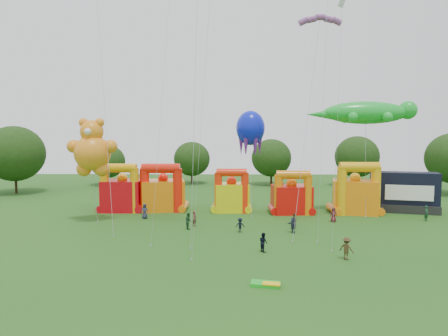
{
  "coord_description": "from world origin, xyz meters",
  "views": [
    {
      "loc": [
        -0.03,
        -25.54,
        10.48
      ],
      "look_at": [
        -0.86,
        18.0,
        6.84
      ],
      "focal_mm": 32.0,
      "sensor_mm": 36.0,
      "label": 1
    }
  ],
  "objects_px": {
    "spectator_4": "(294,221)",
    "gecko_kite": "(366,124)",
    "bouncy_castle_0": "(122,193)",
    "spectator_0": "(145,211)",
    "octopus_kite": "(251,139)",
    "teddy_bear_kite": "(92,150)",
    "stage_trailer": "(404,193)",
    "bouncy_castle_2": "(232,195)"
  },
  "relations": [
    {
      "from": "stage_trailer",
      "to": "spectator_4",
      "type": "distance_m",
      "value": 19.5
    },
    {
      "from": "spectator_0",
      "to": "spectator_4",
      "type": "relative_size",
      "value": 1.07
    },
    {
      "from": "bouncy_castle_0",
      "to": "spectator_4",
      "type": "relative_size",
      "value": 3.78
    },
    {
      "from": "spectator_4",
      "to": "gecko_kite",
      "type": "bearing_deg",
      "value": 159.04
    },
    {
      "from": "stage_trailer",
      "to": "spectator_0",
      "type": "xyz_separation_m",
      "value": [
        -34.34,
        -5.22,
        -1.69
      ]
    },
    {
      "from": "teddy_bear_kite",
      "to": "spectator_4",
      "type": "height_order",
      "value": "teddy_bear_kite"
    },
    {
      "from": "spectator_4",
      "to": "bouncy_castle_0",
      "type": "bearing_deg",
      "value": -86.0
    },
    {
      "from": "stage_trailer",
      "to": "octopus_kite",
      "type": "height_order",
      "value": "octopus_kite"
    },
    {
      "from": "stage_trailer",
      "to": "bouncy_castle_2",
      "type": "bearing_deg",
      "value": -179.13
    },
    {
      "from": "gecko_kite",
      "to": "stage_trailer",
      "type": "bearing_deg",
      "value": 11.48
    },
    {
      "from": "octopus_kite",
      "to": "spectator_0",
      "type": "distance_m",
      "value": 17.37
    },
    {
      "from": "spectator_4",
      "to": "spectator_0",
      "type": "bearing_deg",
      "value": -77.49
    },
    {
      "from": "teddy_bear_kite",
      "to": "octopus_kite",
      "type": "height_order",
      "value": "octopus_kite"
    },
    {
      "from": "bouncy_castle_0",
      "to": "bouncy_castle_2",
      "type": "xyz_separation_m",
      "value": [
        15.02,
        -0.04,
        -0.23
      ]
    },
    {
      "from": "bouncy_castle_2",
      "to": "spectator_4",
      "type": "bearing_deg",
      "value": -54.84
    },
    {
      "from": "bouncy_castle_0",
      "to": "octopus_kite",
      "type": "distance_m",
      "value": 19.18
    },
    {
      "from": "bouncy_castle_0",
      "to": "teddy_bear_kite",
      "type": "xyz_separation_m",
      "value": [
        -1.5,
        -7.01,
        6.15
      ]
    },
    {
      "from": "octopus_kite",
      "to": "spectator_0",
      "type": "bearing_deg",
      "value": -154.98
    },
    {
      "from": "gecko_kite",
      "to": "spectator_4",
      "type": "relative_size",
      "value": 8.53
    },
    {
      "from": "gecko_kite",
      "to": "octopus_kite",
      "type": "bearing_deg",
      "value": 171.48
    },
    {
      "from": "bouncy_castle_0",
      "to": "octopus_kite",
      "type": "xyz_separation_m",
      "value": [
        17.64,
        1.39,
        7.4
      ]
    },
    {
      "from": "bouncy_castle_0",
      "to": "spectator_0",
      "type": "bearing_deg",
      "value": -49.71
    },
    {
      "from": "stage_trailer",
      "to": "teddy_bear_kite",
      "type": "distance_m",
      "value": 41.1
    },
    {
      "from": "stage_trailer",
      "to": "spectator_4",
      "type": "height_order",
      "value": "stage_trailer"
    },
    {
      "from": "teddy_bear_kite",
      "to": "spectator_4",
      "type": "relative_size",
      "value": 7.13
    },
    {
      "from": "teddy_bear_kite",
      "to": "spectator_0",
      "type": "distance_m",
      "value": 9.8
    },
    {
      "from": "spectator_0",
      "to": "spectator_4",
      "type": "height_order",
      "value": "spectator_0"
    },
    {
      "from": "spectator_0",
      "to": "spectator_4",
      "type": "xyz_separation_m",
      "value": [
        17.88,
        -5.09,
        -0.06
      ]
    },
    {
      "from": "bouncy_castle_0",
      "to": "gecko_kite",
      "type": "relative_size",
      "value": 0.44
    },
    {
      "from": "bouncy_castle_2",
      "to": "spectator_4",
      "type": "height_order",
      "value": "bouncy_castle_2"
    },
    {
      "from": "bouncy_castle_2",
      "to": "gecko_kite",
      "type": "relative_size",
      "value": 0.4
    },
    {
      "from": "teddy_bear_kite",
      "to": "gecko_kite",
      "type": "bearing_deg",
      "value": 10.19
    },
    {
      "from": "teddy_bear_kite",
      "to": "gecko_kite",
      "type": "relative_size",
      "value": 0.84
    },
    {
      "from": "bouncy_castle_2",
      "to": "spectator_4",
      "type": "xyz_separation_m",
      "value": [
        7.01,
        -9.96,
        -1.41
      ]
    },
    {
      "from": "bouncy_castle_2",
      "to": "stage_trailer",
      "type": "height_order",
      "value": "bouncy_castle_2"
    },
    {
      "from": "gecko_kite",
      "to": "octopus_kite",
      "type": "height_order",
      "value": "gecko_kite"
    },
    {
      "from": "stage_trailer",
      "to": "teddy_bear_kite",
      "type": "xyz_separation_m",
      "value": [
        -39.99,
        -7.32,
        6.04
      ]
    },
    {
      "from": "stage_trailer",
      "to": "gecko_kite",
      "type": "height_order",
      "value": "gecko_kite"
    },
    {
      "from": "spectator_4",
      "to": "bouncy_castle_2",
      "type": "bearing_deg",
      "value": -116.44
    },
    {
      "from": "gecko_kite",
      "to": "bouncy_castle_2",
      "type": "bearing_deg",
      "value": 177.31
    },
    {
      "from": "octopus_kite",
      "to": "stage_trailer",
      "type": "bearing_deg",
      "value": -2.94
    },
    {
      "from": "bouncy_castle_2",
      "to": "spectator_0",
      "type": "relative_size",
      "value": 3.17
    }
  ]
}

